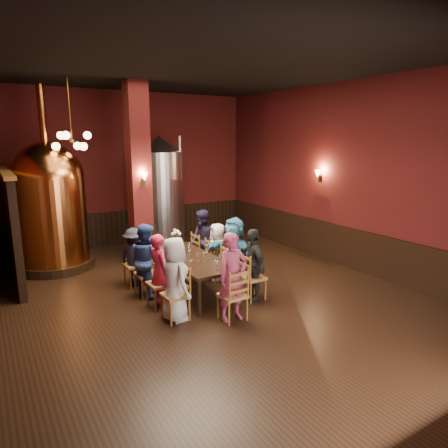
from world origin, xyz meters
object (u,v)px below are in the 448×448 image
copper_kettle (51,205)px  dining_table (191,260)px  person_0 (175,279)px  rose_vase (177,235)px  steel_vessel (161,192)px  person_2 (146,260)px  person_1 (159,271)px

copper_kettle → dining_table: bearing=-55.8°
dining_table → copper_kettle: bearing=123.1°
person_0 → copper_kettle: (-1.33, 4.19, 0.84)m
dining_table → person_0: bearing=-130.4°
rose_vase → person_0: bearing=-115.9°
steel_vessel → person_2: bearing=-117.4°
dining_table → steel_vessel: 3.88m
copper_kettle → person_1: bearing=-69.5°
steel_vessel → rose_vase: steel_vessel is taller
person_2 → rose_vase: (1.01, 0.69, 0.25)m
person_1 → person_2: (-0.01, 0.66, 0.04)m
person_2 → rose_vase: 1.25m
person_0 → person_1: (-0.01, 0.67, -0.04)m
copper_kettle → steel_vessel: bearing=9.2°
dining_table → copper_kettle: copper_kettle is taller
person_2 → rose_vase: person_2 is taller
person_0 → person_2: 1.33m
person_0 → copper_kettle: copper_kettle is taller
person_0 → dining_table: bearing=-41.8°
dining_table → person_2: (-0.86, 0.31, 0.06)m
copper_kettle → rose_vase: size_ratio=11.39×
dining_table → person_1: (-0.84, -0.35, 0.03)m
person_2 → copper_kettle: copper_kettle is taller
rose_vase → steel_vessel: bearing=74.6°
dining_table → rose_vase: rose_vase is taller
person_2 → steel_vessel: bearing=-47.4°
copper_kettle → rose_vase: 3.23m
person_2 → rose_vase: size_ratio=3.93×
person_1 → rose_vase: size_ratio=3.73×
steel_vessel → dining_table: bearing=-103.6°
dining_table → person_0: (-0.83, -1.02, 0.06)m
dining_table → copper_kettle: 3.94m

